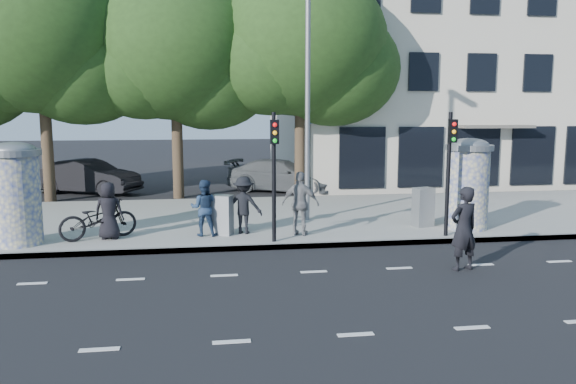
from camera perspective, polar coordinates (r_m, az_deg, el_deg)
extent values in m
plane|color=black|center=(11.43, 3.97, -10.07)|extent=(120.00, 120.00, 0.00)
cube|color=gray|center=(18.58, -0.93, -2.62)|extent=(40.00, 8.00, 0.15)
cube|color=slate|center=(14.76, 1.05, -5.50)|extent=(40.00, 0.10, 0.16)
cube|color=silver|center=(9.42, 6.88, -14.19)|extent=(32.00, 0.12, 0.01)
cube|color=silver|center=(12.73, 2.62, -8.10)|extent=(32.00, 0.12, 0.01)
cylinder|color=beige|center=(16.03, -25.88, -0.77)|extent=(1.20, 1.20, 2.30)
cylinder|color=slate|center=(15.90, -26.16, 3.61)|extent=(1.36, 1.36, 0.16)
ellipsoid|color=slate|center=(15.89, -26.18, 3.90)|extent=(1.10, 1.10, 0.38)
cylinder|color=beige|center=(17.20, 17.77, 0.23)|extent=(1.20, 1.20, 2.30)
cylinder|color=slate|center=(17.08, 17.95, 4.32)|extent=(1.36, 1.36, 0.16)
ellipsoid|color=slate|center=(17.07, 17.96, 4.59)|extent=(1.10, 1.10, 0.38)
cylinder|color=black|center=(14.65, -1.44, 1.46)|extent=(0.11, 0.11, 3.40)
cube|color=black|center=(14.38, -1.37, 6.12)|extent=(0.22, 0.14, 0.62)
cylinder|color=black|center=(15.94, 15.96, 1.70)|extent=(0.11, 0.11, 3.40)
cube|color=black|center=(15.69, 16.40, 5.97)|extent=(0.22, 0.14, 0.62)
cylinder|color=slate|center=(17.58, 2.01, 10.11)|extent=(0.16, 0.16, 8.00)
cylinder|color=#38281C|center=(23.94, -23.29, 4.68)|extent=(0.44, 0.44, 4.73)
ellipsoid|color=#213C15|center=(24.08, -23.87, 14.57)|extent=(7.20, 7.20, 6.12)
cylinder|color=#38281C|center=(23.36, -11.17, 4.74)|extent=(0.44, 0.44, 4.41)
ellipsoid|color=#213C15|center=(23.45, -11.45, 14.22)|extent=(6.80, 6.80, 5.78)
cylinder|color=#38281C|center=(23.25, 1.22, 5.10)|extent=(0.44, 0.44, 4.59)
ellipsoid|color=#213C15|center=(23.37, 1.26, 15.01)|extent=(7.00, 7.00, 5.95)
cube|color=beige|center=(33.87, 17.17, 12.02)|extent=(20.00, 15.00, 12.00)
cube|color=black|center=(27.21, 23.58, 3.41)|extent=(18.00, 0.10, 2.60)
cube|color=#59544C|center=(25.83, 20.36, 6.25)|extent=(3.20, 0.90, 0.12)
cube|color=#194C8C|center=(23.55, 3.59, 7.33)|extent=(1.60, 0.06, 0.30)
imported|color=black|center=(15.81, -17.74, -1.83)|extent=(0.80, 0.56, 1.55)
imported|color=#1F314D|center=(15.64, -8.53, -1.61)|extent=(0.84, 0.70, 1.56)
imported|color=black|center=(15.80, -4.52, -1.34)|extent=(1.17, 0.87, 1.61)
imported|color=gray|center=(15.49, 1.28, -1.19)|extent=(1.19, 0.96, 1.78)
imported|color=black|center=(13.26, 17.42, -3.57)|extent=(0.79, 0.62, 1.91)
imported|color=black|center=(15.96, -18.72, -2.62)|extent=(1.53, 2.17, 1.08)
cube|color=gray|center=(15.74, -6.67, -2.34)|extent=(0.64, 0.57, 1.11)
cube|color=gray|center=(17.22, 13.57, -1.50)|extent=(0.64, 0.53, 1.16)
imported|color=#5A5E62|center=(27.58, -27.24, 1.58)|extent=(3.31, 5.10, 1.61)
imported|color=black|center=(25.78, -19.64, 1.47)|extent=(3.29, 4.75, 1.48)
imported|color=#53575A|center=(25.03, -0.67, 1.68)|extent=(3.79, 5.26, 1.41)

